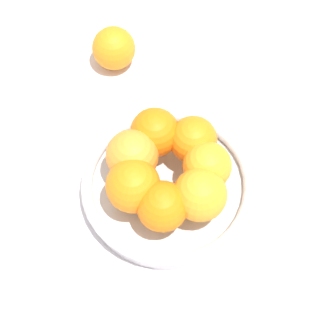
% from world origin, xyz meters
% --- Properties ---
extents(ground_plane, '(4.00, 4.00, 0.00)m').
position_xyz_m(ground_plane, '(0.00, 0.00, 0.00)').
color(ground_plane, silver).
extents(fruit_bowl, '(0.26, 0.26, 0.04)m').
position_xyz_m(fruit_bowl, '(0.00, 0.00, 0.02)').
color(fruit_bowl, silver).
rests_on(fruit_bowl, ground_plane).
extents(orange_pile, '(0.19, 0.18, 0.08)m').
position_xyz_m(orange_pile, '(0.00, -0.00, 0.07)').
color(orange_pile, orange).
rests_on(orange_pile, fruit_bowl).
extents(stray_orange, '(0.07, 0.07, 0.07)m').
position_xyz_m(stray_orange, '(-0.26, -0.07, 0.04)').
color(stray_orange, orange).
rests_on(stray_orange, ground_plane).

